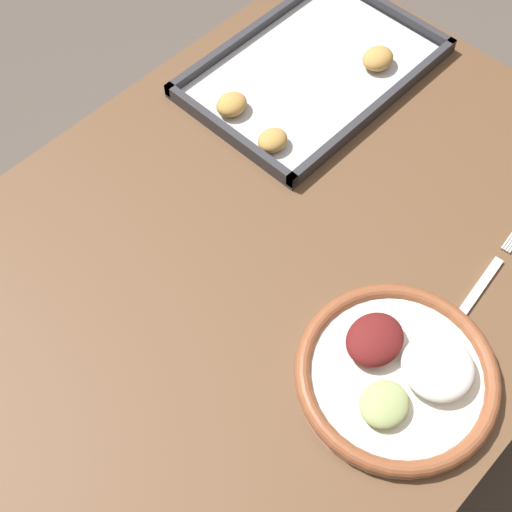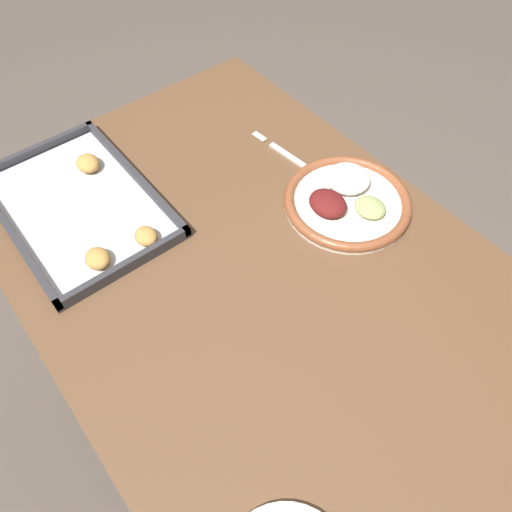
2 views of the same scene
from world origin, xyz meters
name	(u,v)px [view 2 (image 2 of 2)]	position (x,y,z in m)	size (l,w,h in m)	color
ground_plane	(256,409)	(0.00, 0.00, 0.00)	(8.00, 8.00, 0.00)	#564C44
dining_table	(257,301)	(0.00, 0.00, 0.59)	(1.10, 0.74, 0.71)	brown
dinner_plate	(347,200)	(0.01, -0.23, 0.72)	(0.25, 0.25, 0.04)	white
fork	(293,159)	(0.17, -0.23, 0.71)	(0.21, 0.03, 0.00)	silver
baking_tray	(81,206)	(0.31, 0.18, 0.72)	(0.39, 0.26, 0.04)	#333338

